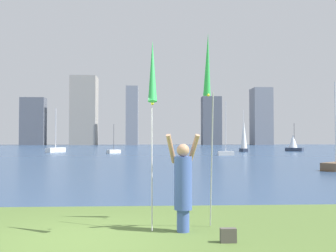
{
  "coord_description": "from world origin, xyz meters",
  "views": [
    {
      "loc": [
        1.21,
        -7.23,
        1.77
      ],
      "look_at": [
        2.08,
        9.69,
        2.31
      ],
      "focal_mm": 43.24,
      "sensor_mm": 36.0,
      "label": 1
    }
  ],
  "objects_px": {
    "person": "(183,183)",
    "sailboat_6": "(56,149)",
    "sailboat_7": "(244,137)",
    "sailboat_3": "(336,166)",
    "kite_flag_right": "(208,69)",
    "sailboat_5": "(114,151)",
    "sailboat_2": "(226,153)",
    "sailboat_0": "(293,143)",
    "bag": "(228,235)",
    "kite_flag_left": "(152,75)"
  },
  "relations": [
    {
      "from": "person",
      "to": "sailboat_6",
      "type": "bearing_deg",
      "value": 87.06
    },
    {
      "from": "person",
      "to": "sailboat_7",
      "type": "xyz_separation_m",
      "value": [
        12.67,
        47.62,
        1.16
      ]
    },
    {
      "from": "sailboat_3",
      "to": "sailboat_6",
      "type": "height_order",
      "value": "sailboat_6"
    },
    {
      "from": "sailboat_6",
      "to": "sailboat_7",
      "type": "height_order",
      "value": "sailboat_6"
    },
    {
      "from": "kite_flag_right",
      "to": "sailboat_3",
      "type": "height_order",
      "value": "sailboat_3"
    },
    {
      "from": "sailboat_5",
      "to": "sailboat_7",
      "type": "distance_m",
      "value": 18.37
    },
    {
      "from": "sailboat_3",
      "to": "sailboat_7",
      "type": "bearing_deg",
      "value": 85.13
    },
    {
      "from": "sailboat_2",
      "to": "sailboat_7",
      "type": "relative_size",
      "value": 1.01
    },
    {
      "from": "sailboat_5",
      "to": "sailboat_7",
      "type": "xyz_separation_m",
      "value": [
        17.47,
        5.37,
        1.82
      ]
    },
    {
      "from": "sailboat_2",
      "to": "sailboat_0",
      "type": "bearing_deg",
      "value": 49.25
    },
    {
      "from": "bag",
      "to": "sailboat_0",
      "type": "height_order",
      "value": "sailboat_0"
    },
    {
      "from": "person",
      "to": "sailboat_2",
      "type": "xyz_separation_m",
      "value": [
        7.67,
        34.93,
        -0.59
      ]
    },
    {
      "from": "sailboat_5",
      "to": "kite_flag_right",
      "type": "bearing_deg",
      "value": -82.59
    },
    {
      "from": "kite_flag_left",
      "to": "bag",
      "type": "distance_m",
      "value": 3.13
    },
    {
      "from": "person",
      "to": "sailboat_5",
      "type": "height_order",
      "value": "sailboat_5"
    },
    {
      "from": "sailboat_5",
      "to": "kite_flag_left",
      "type": "bearing_deg",
      "value": -84.35
    },
    {
      "from": "bag",
      "to": "sailboat_0",
      "type": "xyz_separation_m",
      "value": [
        19.74,
        50.59,
        1.02
      ]
    },
    {
      "from": "person",
      "to": "sailboat_3",
      "type": "relative_size",
      "value": 0.37
    },
    {
      "from": "kite_flag_left",
      "to": "sailboat_3",
      "type": "distance_m",
      "value": 18.2
    },
    {
      "from": "sailboat_3",
      "to": "sailboat_6",
      "type": "relative_size",
      "value": 0.86
    },
    {
      "from": "bag",
      "to": "sailboat_6",
      "type": "relative_size",
      "value": 0.05
    },
    {
      "from": "bag",
      "to": "sailboat_6",
      "type": "bearing_deg",
      "value": 105.91
    },
    {
      "from": "person",
      "to": "kite_flag_left",
      "type": "height_order",
      "value": "kite_flag_left"
    },
    {
      "from": "sailboat_2",
      "to": "sailboat_7",
      "type": "bearing_deg",
      "value": 68.51
    },
    {
      "from": "sailboat_0",
      "to": "sailboat_2",
      "type": "xyz_separation_m",
      "value": [
        -12.77,
        -14.82,
        -0.82
      ]
    },
    {
      "from": "person",
      "to": "bag",
      "type": "distance_m",
      "value": 1.35
    },
    {
      "from": "sailboat_2",
      "to": "kite_flag_right",
      "type": "bearing_deg",
      "value": -101.69
    },
    {
      "from": "sailboat_0",
      "to": "sailboat_3",
      "type": "distance_m",
      "value": 36.98
    },
    {
      "from": "kite_flag_left",
      "to": "sailboat_2",
      "type": "bearing_deg",
      "value": 76.82
    },
    {
      "from": "sailboat_0",
      "to": "sailboat_2",
      "type": "bearing_deg",
      "value": -130.75
    },
    {
      "from": "sailboat_2",
      "to": "sailboat_5",
      "type": "xyz_separation_m",
      "value": [
        -12.48,
        7.32,
        -0.06
      ]
    },
    {
      "from": "sailboat_2",
      "to": "sailboat_5",
      "type": "relative_size",
      "value": 1.61
    },
    {
      "from": "kite_flag_right",
      "to": "sailboat_3",
      "type": "xyz_separation_m",
      "value": [
        9.24,
        13.59,
        -2.98
      ]
    },
    {
      "from": "sailboat_5",
      "to": "sailboat_6",
      "type": "relative_size",
      "value": 0.62
    },
    {
      "from": "kite_flag_left",
      "to": "sailboat_6",
      "type": "xyz_separation_m",
      "value": [
        -12.32,
        47.26,
        -2.56
      ]
    },
    {
      "from": "kite_flag_left",
      "to": "sailboat_7",
      "type": "relative_size",
      "value": 0.62
    },
    {
      "from": "sailboat_2",
      "to": "sailboat_3",
      "type": "distance_m",
      "value": 20.71
    },
    {
      "from": "person",
      "to": "sailboat_6",
      "type": "distance_m",
      "value": 48.65
    },
    {
      "from": "sailboat_6",
      "to": "kite_flag_right",
      "type": "bearing_deg",
      "value": -73.7
    },
    {
      "from": "bag",
      "to": "sailboat_2",
      "type": "relative_size",
      "value": 0.05
    },
    {
      "from": "kite_flag_left",
      "to": "sailboat_5",
      "type": "relative_size",
      "value": 1.0
    },
    {
      "from": "sailboat_5",
      "to": "sailboat_6",
      "type": "height_order",
      "value": "sailboat_6"
    },
    {
      "from": "sailboat_0",
      "to": "sailboat_3",
      "type": "height_order",
      "value": "sailboat_3"
    },
    {
      "from": "kite_flag_left",
      "to": "kite_flag_right",
      "type": "distance_m",
      "value": 1.64
    },
    {
      "from": "person",
      "to": "sailboat_5",
      "type": "distance_m",
      "value": 42.53
    },
    {
      "from": "sailboat_0",
      "to": "sailboat_7",
      "type": "height_order",
      "value": "sailboat_7"
    },
    {
      "from": "kite_flag_right",
      "to": "sailboat_0",
      "type": "xyz_separation_m",
      "value": [
        19.85,
        49.01,
        -2.12
      ]
    },
    {
      "from": "person",
      "to": "sailboat_3",
      "type": "bearing_deg",
      "value": 37.22
    },
    {
      "from": "sailboat_0",
      "to": "sailboat_7",
      "type": "relative_size",
      "value": 0.71
    },
    {
      "from": "kite_flag_left",
      "to": "kite_flag_right",
      "type": "relative_size",
      "value": 0.9
    }
  ]
}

